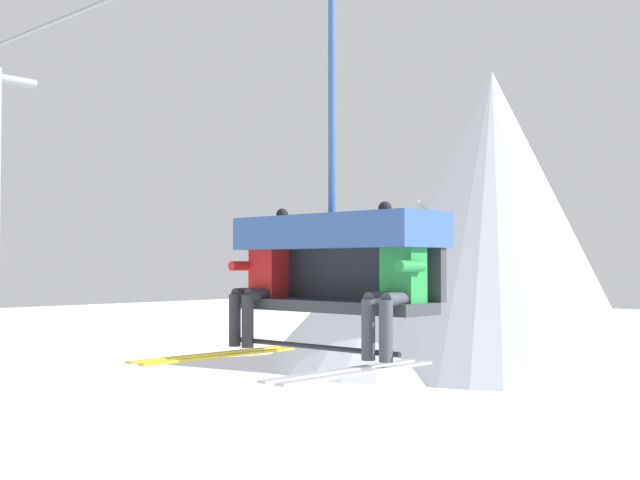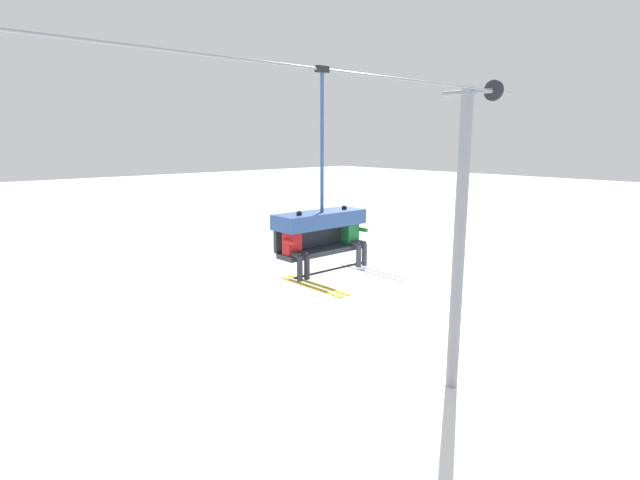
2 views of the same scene
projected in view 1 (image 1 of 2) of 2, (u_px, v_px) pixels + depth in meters
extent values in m
cone|color=white|center=(419.00, 281.00, 47.82)|extent=(18.68, 18.68, 9.77)
cone|color=silver|center=(493.00, 220.00, 45.11)|extent=(15.84, 15.84, 16.82)
cube|color=#33383D|center=(332.00, 306.00, 7.04)|extent=(1.97, 0.48, 0.10)
cube|color=#33383D|center=(353.00, 274.00, 7.26)|extent=(1.97, 0.08, 0.45)
cube|color=#335699|center=(337.00, 232.00, 7.11)|extent=(2.01, 0.68, 0.30)
cylinder|color=black|center=(307.00, 346.00, 6.80)|extent=(1.97, 0.04, 0.04)
cylinder|color=#335699|center=(332.00, 64.00, 7.11)|extent=(0.07, 0.07, 2.69)
cube|color=red|center=(268.00, 270.00, 7.58)|extent=(0.32, 0.22, 0.52)
sphere|color=silver|center=(268.00, 232.00, 7.59)|extent=(0.22, 0.22, 0.22)
ellipsoid|color=black|center=(261.00, 232.00, 7.52)|extent=(0.17, 0.04, 0.08)
cylinder|color=#2D2D33|center=(249.00, 294.00, 7.51)|extent=(0.11, 0.34, 0.11)
cylinder|color=#2D2D33|center=(261.00, 294.00, 7.39)|extent=(0.11, 0.34, 0.11)
cylinder|color=#2D2D33|center=(235.00, 320.00, 7.38)|extent=(0.11, 0.11, 0.48)
cylinder|color=#2D2D33|center=(248.00, 321.00, 7.26)|extent=(0.11, 0.11, 0.48)
cube|color=gold|center=(209.00, 354.00, 7.15)|extent=(0.09, 1.70, 0.02)
cube|color=gold|center=(222.00, 356.00, 7.03)|extent=(0.09, 1.70, 0.02)
cylinder|color=red|center=(243.00, 266.00, 7.60)|extent=(0.09, 0.30, 0.09)
cylinder|color=red|center=(282.00, 233.00, 7.46)|extent=(0.09, 0.09, 0.30)
sphere|color=black|center=(282.00, 214.00, 7.47)|extent=(0.11, 0.11, 0.11)
cube|color=#23843D|center=(403.00, 271.00, 6.50)|extent=(0.32, 0.22, 0.52)
sphere|color=#284C93|center=(403.00, 227.00, 6.51)|extent=(0.22, 0.22, 0.22)
ellipsoid|color=black|center=(395.00, 226.00, 6.43)|extent=(0.17, 0.04, 0.08)
cylinder|color=#3D424C|center=(382.00, 298.00, 6.43)|extent=(0.11, 0.34, 0.11)
cylinder|color=#3D424C|center=(399.00, 299.00, 6.31)|extent=(0.11, 0.34, 0.11)
cylinder|color=#3D424C|center=(368.00, 330.00, 6.29)|extent=(0.11, 0.11, 0.48)
cylinder|color=#3D424C|center=(386.00, 331.00, 6.17)|extent=(0.11, 0.11, 0.48)
cube|color=#B2B2BC|center=(343.00, 370.00, 6.07)|extent=(0.09, 1.70, 0.02)
cube|color=#B2B2BC|center=(361.00, 372.00, 5.95)|extent=(0.09, 1.70, 0.02)
cylinder|color=#23843D|center=(385.00, 229.00, 6.64)|extent=(0.09, 0.09, 0.30)
sphere|color=black|center=(385.00, 208.00, 6.64)|extent=(0.11, 0.11, 0.11)
cylinder|color=#23843D|center=(411.00, 266.00, 6.26)|extent=(0.09, 0.30, 0.09)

